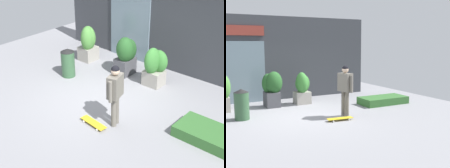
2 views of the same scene
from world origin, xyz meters
TOP-DOWN VIEW (x-y plane):
  - ground_plane at (0.00, 0.00)m, footprint 12.00×12.00m
  - building_facade at (-0.05, 3.10)m, footprint 8.26×0.31m
  - skateboarder at (1.15, -0.70)m, footprint 0.37×0.61m
  - skateboard at (0.76, -1.08)m, footprint 0.81×0.32m
  - planter_box_left at (-2.21, 1.77)m, footprint 0.61×0.65m
  - planter_box_right at (-0.49, 1.76)m, footprint 0.69×0.69m
  - planter_box_mid at (0.65, 1.74)m, footprint 0.64×0.70m
  - trash_bin at (-1.81, 0.44)m, footprint 0.45×0.45m
  - hedge_ledge at (3.39, 0.26)m, footprint 1.83×0.90m

SIDE VIEW (x-z plane):
  - ground_plane at x=0.00m, z-range 0.00..0.00m
  - skateboard at x=0.76m, z-range 0.03..0.10m
  - hedge_ledge at x=3.39m, z-range 0.00..0.27m
  - trash_bin at x=-1.81m, z-range 0.00..0.95m
  - planter_box_mid at x=0.65m, z-range 0.03..1.26m
  - planter_box_left at x=-2.21m, z-range 0.04..1.33m
  - planter_box_right at x=-0.49m, z-range 0.09..1.39m
  - skateboarder at x=1.15m, z-range 0.18..1.80m
  - building_facade at x=-0.05m, z-range -0.01..3.39m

